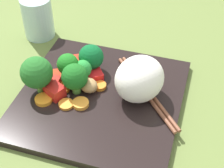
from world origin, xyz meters
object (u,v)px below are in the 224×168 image
Objects in this scene: rice_mound at (139,79)px; drinking_glass at (38,17)px; carrot_slice_1 at (63,87)px; broccoli_floret_2 at (83,69)px; square_plate at (100,99)px; chopstick_pair at (147,92)px.

rice_mound reaches higher than drinking_glass.
carrot_slice_1 is 0.33× the size of drinking_glass.
rice_mound is at bearing -84.69° from carrot_slice_1.
rice_mound is 29.90cm from drinking_glass.
drinking_glass is (13.98, 14.72, 0.37)cm from broccoli_floret_2.
carrot_slice_1 is (-1.30, 13.97, -3.78)cm from rice_mound.
broccoli_floret_2 is (1.54, 10.82, -1.28)cm from rice_mound.
broccoli_floret_2 is at bearing 51.73° from square_plate.
rice_mound reaches higher than carrot_slice_1.
chopstick_pair is (2.38, -15.30, 0.05)cm from carrot_slice_1.
square_plate is 8.56cm from chopstick_pair.
rice_mound is 11.01cm from broccoli_floret_2.
square_plate is at bearing -132.45° from drinking_glass.
drinking_glass is (17.25, 18.86, 3.87)cm from square_plate.
square_plate is at bearing -128.27° from broccoli_floret_2.
broccoli_floret_2 reaches higher than carrot_slice_1.
drinking_glass is at bearing 47.55° from square_plate.
broccoli_floret_2 is at bearing -133.54° from drinking_glass.
rice_mound is at bearing -75.46° from square_plate.
broccoli_floret_2 is 1.54× the size of carrot_slice_1.
carrot_slice_1 is at bearing 95.31° from rice_mound.
carrot_slice_1 is at bearing 60.34° from chopstick_pair.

